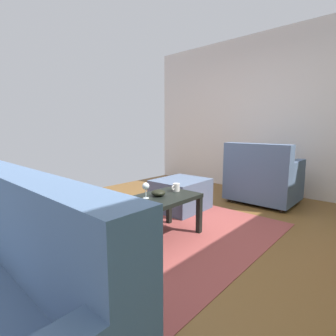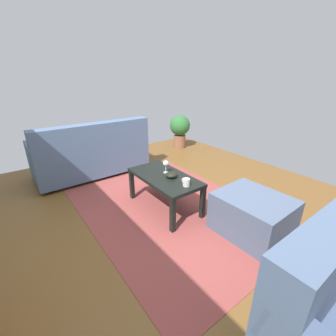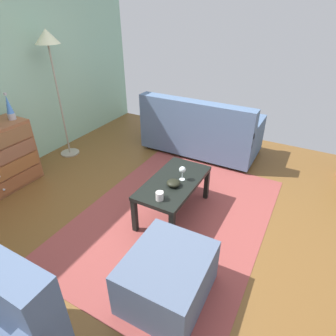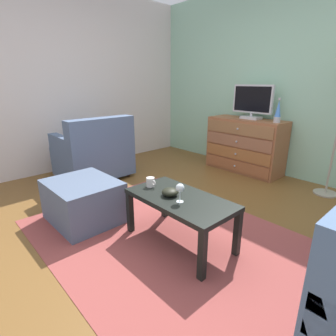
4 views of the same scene
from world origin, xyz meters
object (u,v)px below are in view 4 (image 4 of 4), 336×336
(bowl_decorative, at_px, (170,192))
(ottoman, at_px, (84,201))
(coffee_table, at_px, (180,203))
(lava_lamp, at_px, (278,112))
(mug, at_px, (151,182))
(dresser, at_px, (245,145))
(tv, at_px, (252,101))
(wine_glass, at_px, (180,189))
(armchair, at_px, (95,154))

(bowl_decorative, height_order, ottoman, bowl_decorative)
(coffee_table, bearing_deg, bowl_decorative, -153.98)
(lava_lamp, distance_m, ottoman, 2.74)
(lava_lamp, xyz_separation_m, ottoman, (-0.68, -2.55, -0.75))
(mug, bearing_deg, coffee_table, 5.49)
(dresser, relative_size, lava_lamp, 3.51)
(tv, height_order, wine_glass, tv)
(dresser, relative_size, coffee_table, 1.24)
(lava_lamp, relative_size, ottoman, 0.47)
(coffee_table, distance_m, mug, 0.37)
(tv, relative_size, bowl_decorative, 4.41)
(dresser, height_order, bowl_decorative, dresser)
(armchair, bearing_deg, bowl_decorative, -8.80)
(armchair, bearing_deg, tv, 55.70)
(lava_lamp, xyz_separation_m, wine_glass, (0.32, -2.17, -0.41))
(tv, relative_size, lava_lamp, 1.89)
(dresser, xyz_separation_m, mug, (0.38, -2.18, 0.07))
(mug, distance_m, bowl_decorative, 0.27)
(dresser, distance_m, armchair, 2.28)
(lava_lamp, bearing_deg, ottoman, -104.95)
(dresser, relative_size, mug, 10.17)
(armchair, relative_size, ottoman, 1.34)
(lava_lamp, relative_size, armchair, 0.35)
(coffee_table, height_order, wine_glass, wine_glass)
(dresser, xyz_separation_m, tv, (0.04, 0.02, 0.67))
(tv, xyz_separation_m, ottoman, (-0.24, -2.61, -0.86))
(tv, relative_size, mug, 5.49)
(lava_lamp, relative_size, wine_glass, 2.10)
(dresser, xyz_separation_m, coffee_table, (0.73, -2.15, -0.03))
(dresser, distance_m, mug, 2.22)
(coffee_table, bearing_deg, mug, -174.51)
(lava_lamp, height_order, mug, lava_lamp)
(ottoman, bearing_deg, wine_glass, 20.35)
(ottoman, bearing_deg, mug, 34.74)
(armchair, bearing_deg, coffee_table, -7.33)
(armchair, xyz_separation_m, ottoman, (1.07, -0.70, -0.15))
(coffee_table, relative_size, bowl_decorative, 6.61)
(coffee_table, height_order, mug, mug)
(wine_glass, height_order, ottoman, wine_glass)
(lava_lamp, bearing_deg, tv, 171.25)
(lava_lamp, distance_m, wine_glass, 2.24)
(tv, relative_size, ottoman, 0.89)
(lava_lamp, height_order, ottoman, lava_lamp)
(ottoman, bearing_deg, coffee_table, 25.12)
(mug, bearing_deg, wine_glass, -4.63)
(lava_lamp, xyz_separation_m, mug, (-0.10, -2.14, -0.49))
(bowl_decorative, relative_size, ottoman, 0.20)
(ottoman, bearing_deg, lava_lamp, 75.05)
(wine_glass, bearing_deg, dresser, 109.80)
(tv, height_order, coffee_table, tv)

